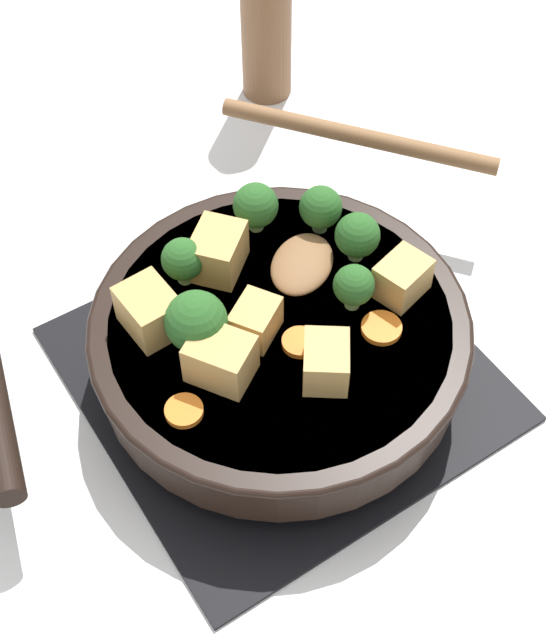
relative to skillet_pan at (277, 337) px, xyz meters
name	(u,v)px	position (x,y,z in m)	size (l,w,h in m)	color
ground_plane	(280,374)	(0.00, 0.00, -0.05)	(2.40, 2.40, 0.00)	silver
front_burner_grate	(280,366)	(0.00, 0.00, -0.04)	(0.31, 0.31, 0.03)	black
skillet_pan	(277,337)	(0.00, 0.00, 0.00)	(0.30, 0.40, 0.05)	black
wooden_spoon	(336,185)	(0.09, -0.12, 0.03)	(0.25, 0.26, 0.02)	brown
tofu_cube_center_large	(221,359)	(-0.02, 0.06, 0.04)	(0.05, 0.04, 0.04)	tan
tofu_cube_near_handle	(402,278)	(-0.03, -0.10, 0.04)	(0.04, 0.03, 0.03)	tan
tofu_cube_east_chunk	(321,365)	(-0.06, 0.00, 0.04)	(0.04, 0.03, 0.03)	tan
tofu_cube_west_chunk	(255,320)	(0.00, 0.02, 0.04)	(0.04, 0.03, 0.03)	tan
tofu_cube_back_piece	(149,311)	(0.05, 0.08, 0.04)	(0.05, 0.04, 0.04)	tan
tofu_cube_front_piece	(218,251)	(0.07, 0.01, 0.04)	(0.05, 0.04, 0.04)	tan
broccoli_floret_near_spoon	(196,322)	(0.01, 0.06, 0.05)	(0.05, 0.05, 0.05)	#709956
broccoli_floret_center_top	(357,236)	(0.02, -0.09, 0.05)	(0.04, 0.04, 0.04)	#709956
broccoli_floret_east_rim	(183,260)	(0.07, 0.04, 0.04)	(0.03, 0.03, 0.04)	#709956
broccoli_floret_west_rim	(354,286)	(-0.02, -0.06, 0.04)	(0.03, 0.03, 0.04)	#709956
broccoli_floret_north_edge	(321,208)	(0.06, -0.08, 0.05)	(0.04, 0.04, 0.04)	#709956
broccoli_floret_south_cluster	(256,206)	(0.09, -0.04, 0.05)	(0.04, 0.04, 0.04)	#709956
carrot_slice_orange_thin	(381,328)	(-0.05, -0.06, 0.02)	(0.03, 0.03, 0.01)	orange
carrot_slice_near_center	(184,411)	(-0.03, 0.10, 0.02)	(0.03, 0.03, 0.01)	orange
carrot_slice_edge_slice	(295,345)	(-0.03, 0.00, 0.02)	(0.03, 0.03, 0.01)	orange
pepper_mill	(266,8)	(0.32, -0.20, 0.05)	(0.05, 0.05, 0.22)	brown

